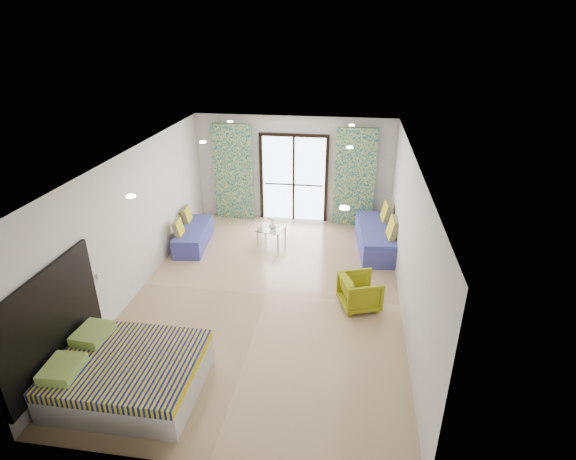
# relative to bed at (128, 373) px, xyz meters

# --- Properties ---
(floor) EXTENTS (5.00, 7.50, 0.01)m
(floor) POSITION_rel_bed_xyz_m (1.48, 2.70, -0.28)
(floor) COLOR #9B7D5C
(floor) RESTS_ON ground
(ceiling) EXTENTS (5.00, 7.50, 0.01)m
(ceiling) POSITION_rel_bed_xyz_m (1.48, 2.70, 2.42)
(ceiling) COLOR silver
(ceiling) RESTS_ON ground
(wall_back) EXTENTS (5.00, 0.01, 2.70)m
(wall_back) POSITION_rel_bed_xyz_m (1.48, 6.45, 1.07)
(wall_back) COLOR silver
(wall_back) RESTS_ON ground
(wall_front) EXTENTS (5.00, 0.01, 2.70)m
(wall_front) POSITION_rel_bed_xyz_m (1.48, -1.05, 1.07)
(wall_front) COLOR silver
(wall_front) RESTS_ON ground
(wall_left) EXTENTS (0.01, 7.50, 2.70)m
(wall_left) POSITION_rel_bed_xyz_m (-1.02, 2.70, 1.07)
(wall_left) COLOR silver
(wall_left) RESTS_ON ground
(wall_right) EXTENTS (0.01, 7.50, 2.70)m
(wall_right) POSITION_rel_bed_xyz_m (3.98, 2.70, 1.07)
(wall_right) COLOR silver
(wall_right) RESTS_ON ground
(balcony_door) EXTENTS (1.76, 0.08, 2.28)m
(balcony_door) POSITION_rel_bed_xyz_m (1.48, 6.42, 0.98)
(balcony_door) COLOR black
(balcony_door) RESTS_ON floor
(balcony_rail) EXTENTS (1.52, 0.03, 0.04)m
(balcony_rail) POSITION_rel_bed_xyz_m (1.48, 6.43, 0.67)
(balcony_rail) COLOR #595451
(balcony_rail) RESTS_ON balcony_door
(curtain_left) EXTENTS (1.00, 0.10, 2.50)m
(curtain_left) POSITION_rel_bed_xyz_m (-0.07, 6.27, 0.97)
(curtain_left) COLOR beige
(curtain_left) RESTS_ON floor
(curtain_right) EXTENTS (1.00, 0.10, 2.50)m
(curtain_right) POSITION_rel_bed_xyz_m (3.03, 6.27, 0.97)
(curtain_right) COLOR beige
(curtain_right) RESTS_ON floor
(downlight_a) EXTENTS (0.12, 0.12, 0.02)m
(downlight_a) POSITION_rel_bed_xyz_m (0.08, 0.70, 2.39)
(downlight_a) COLOR #FFE0B2
(downlight_a) RESTS_ON ceiling
(downlight_b) EXTENTS (0.12, 0.12, 0.02)m
(downlight_b) POSITION_rel_bed_xyz_m (2.88, 0.70, 2.39)
(downlight_b) COLOR #FFE0B2
(downlight_b) RESTS_ON ceiling
(downlight_c) EXTENTS (0.12, 0.12, 0.02)m
(downlight_c) POSITION_rel_bed_xyz_m (0.08, 3.70, 2.39)
(downlight_c) COLOR #FFE0B2
(downlight_c) RESTS_ON ceiling
(downlight_d) EXTENTS (0.12, 0.12, 0.02)m
(downlight_d) POSITION_rel_bed_xyz_m (2.88, 3.70, 2.39)
(downlight_d) COLOR #FFE0B2
(downlight_d) RESTS_ON ceiling
(downlight_e) EXTENTS (0.12, 0.12, 0.02)m
(downlight_e) POSITION_rel_bed_xyz_m (0.08, 5.70, 2.39)
(downlight_e) COLOR #FFE0B2
(downlight_e) RESTS_ON ceiling
(downlight_f) EXTENTS (0.12, 0.12, 0.02)m
(downlight_f) POSITION_rel_bed_xyz_m (2.88, 5.70, 2.39)
(downlight_f) COLOR #FFE0B2
(downlight_f) RESTS_ON ceiling
(headboard) EXTENTS (0.06, 2.10, 1.50)m
(headboard) POSITION_rel_bed_xyz_m (-0.98, -0.00, 0.77)
(headboard) COLOR black
(headboard) RESTS_ON floor
(switch_plate) EXTENTS (0.02, 0.10, 0.10)m
(switch_plate) POSITION_rel_bed_xyz_m (-0.99, 1.25, 0.77)
(switch_plate) COLOR silver
(switch_plate) RESTS_ON wall_left
(bed) EXTENTS (1.96, 1.60, 0.68)m
(bed) POSITION_rel_bed_xyz_m (0.00, 0.00, 0.00)
(bed) COLOR silver
(bed) RESTS_ON floor
(daybed_left) EXTENTS (0.79, 1.66, 0.79)m
(daybed_left) POSITION_rel_bed_xyz_m (-0.64, 4.54, -0.04)
(daybed_left) COLOR #3D4093
(daybed_left) RESTS_ON floor
(daybed_right) EXTENTS (0.95, 2.03, 0.97)m
(daybed_right) POSITION_rel_bed_xyz_m (3.59, 4.94, 0.02)
(daybed_right) COLOR #3D4093
(daybed_right) RESTS_ON floor
(coffee_table) EXTENTS (0.68, 0.68, 0.67)m
(coffee_table) POSITION_rel_bed_xyz_m (1.16, 4.91, 0.06)
(coffee_table) COLOR silver
(coffee_table) RESTS_ON floor
(vase) EXTENTS (0.20, 0.21, 0.18)m
(vase) POSITION_rel_bed_xyz_m (1.20, 4.85, 0.19)
(vase) COLOR white
(vase) RESTS_ON coffee_table
(armchair) EXTENTS (0.82, 0.84, 0.69)m
(armchair) POSITION_rel_bed_xyz_m (3.22, 2.54, 0.06)
(armchair) COLOR #959613
(armchair) RESTS_ON floor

